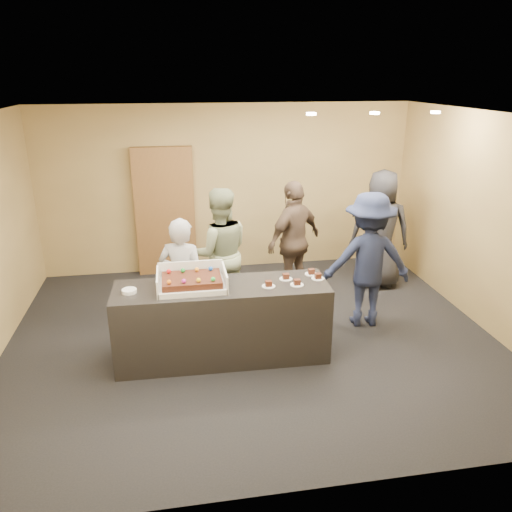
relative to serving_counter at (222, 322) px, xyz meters
name	(u,v)px	position (x,y,z in m)	size (l,w,h in m)	color
room	(252,235)	(0.41, 0.39, 0.90)	(6.04, 6.00, 2.70)	black
serving_counter	(222,322)	(0.00, 0.00, 0.00)	(2.40, 0.70, 0.90)	black
storage_cabinet	(165,212)	(-0.62, 2.80, 0.58)	(0.94, 0.15, 2.07)	brown
cake_box	(192,283)	(-0.32, 0.03, 0.50)	(0.75, 0.52, 0.22)	white
sheet_cake	(192,280)	(-0.33, 0.00, 0.55)	(0.64, 0.44, 0.12)	#38170C
plate_stack	(129,291)	(-1.00, -0.01, 0.47)	(0.16, 0.16, 0.04)	white
slice_a	(269,285)	(0.52, -0.10, 0.47)	(0.15, 0.15, 0.07)	white
slice_b	(286,277)	(0.75, 0.07, 0.47)	(0.15, 0.15, 0.07)	white
slice_c	(297,283)	(0.84, -0.12, 0.47)	(0.15, 0.15, 0.07)	white
slice_d	(311,273)	(1.08, 0.16, 0.47)	(0.15, 0.15, 0.07)	white
slice_e	(318,277)	(1.12, 0.02, 0.47)	(0.15, 0.15, 0.07)	white
person_server_grey	(183,281)	(-0.42, 0.50, 0.33)	(0.57, 0.37, 1.57)	#A1A0A5
person_sage_man	(219,253)	(0.09, 1.14, 0.43)	(0.86, 0.67, 1.76)	gray
person_navy_man	(368,260)	(1.93, 0.55, 0.43)	(1.14, 0.65, 1.76)	#1B2240
person_brown_extra	(294,241)	(1.20, 1.51, 0.42)	(1.02, 0.42, 1.74)	brown
person_dark_suit	(380,229)	(2.59, 1.72, 0.46)	(0.89, 0.58, 1.81)	#25252A
ceiling_spotlights	(375,113)	(2.01, 0.89, 2.22)	(1.72, 0.12, 0.03)	#FFEAC6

